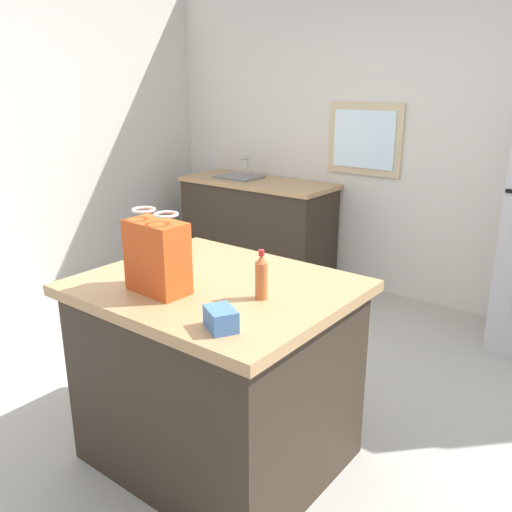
# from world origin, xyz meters

# --- Properties ---
(ground) EXTENTS (6.41, 6.41, 0.00)m
(ground) POSITION_xyz_m (0.00, 0.00, 0.00)
(ground) COLOR #ADA89E
(back_wall) EXTENTS (5.34, 0.13, 2.73)m
(back_wall) POSITION_xyz_m (-0.01, 2.23, 1.36)
(back_wall) COLOR silver
(back_wall) RESTS_ON ground
(kitchen_island) EXTENTS (1.18, 0.99, 0.92)m
(kitchen_island) POSITION_xyz_m (0.03, -0.38, 0.46)
(kitchen_island) COLOR #33281E
(kitchen_island) RESTS_ON ground
(sink_counter) EXTENTS (1.48, 0.60, 1.10)m
(sink_counter) POSITION_xyz_m (-1.48, 1.87, 0.47)
(sink_counter) COLOR #33281E
(sink_counter) RESTS_ON ground
(shopping_bag) EXTENTS (0.28, 0.16, 0.36)m
(shopping_bag) POSITION_xyz_m (-0.09, -0.61, 1.08)
(shopping_bag) COLOR #DB511E
(shopping_bag) RESTS_ON kitchen_island
(small_box) EXTENTS (0.16, 0.15, 0.08)m
(small_box) POSITION_xyz_m (0.37, -0.73, 0.96)
(small_box) COLOR #4775B7
(small_box) RESTS_ON kitchen_island
(bottle) EXTENTS (0.05, 0.05, 0.21)m
(bottle) POSITION_xyz_m (0.31, -0.41, 1.01)
(bottle) COLOR #C66633
(bottle) RESTS_ON kitchen_island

